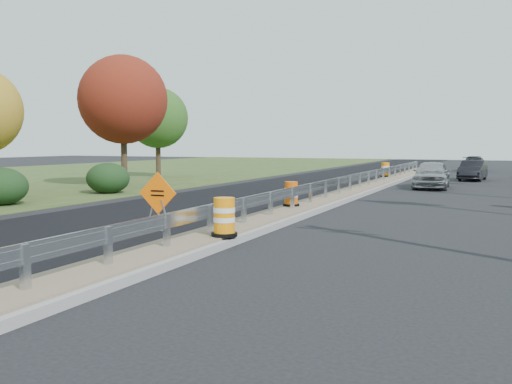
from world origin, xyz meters
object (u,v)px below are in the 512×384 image
at_px(caution_sign, 158,215).
at_px(car_dark_mid, 473,170).
at_px(car_dark_far, 475,163).
at_px(car_silver, 432,174).
at_px(barrel_median_far, 385,170).
at_px(barrel_median_mid, 291,194).
at_px(barrel_median_near, 224,218).

bearing_deg(caution_sign, car_dark_mid, 72.76).
bearing_deg(car_dark_far, car_silver, 89.28).
bearing_deg(barrel_median_far, barrel_median_mid, -89.06).
height_order(barrel_median_mid, car_dark_far, car_dark_far).
bearing_deg(car_silver, caution_sign, -108.56).
relative_size(barrel_median_near, car_silver, 0.21).
bearing_deg(barrel_median_mid, car_silver, 75.96).
xyz_separation_m(caution_sign, barrel_median_far, (1.75, 24.33, 0.26)).
xyz_separation_m(barrel_median_near, barrel_median_mid, (-0.79, 6.83, -0.03)).
xyz_separation_m(car_silver, car_dark_mid, (1.71, 7.84, -0.10)).
bearing_deg(car_dark_far, barrel_median_far, 75.50).
bearing_deg(barrel_median_mid, car_dark_far, 82.64).
height_order(barrel_median_far, car_silver, car_silver).
bearing_deg(caution_sign, barrel_median_mid, 66.79).
bearing_deg(car_dark_mid, caution_sign, -99.87).
distance_m(caution_sign, car_silver, 19.32).
xyz_separation_m(caution_sign, car_silver, (5.36, 18.56, 0.34)).
xyz_separation_m(caution_sign, car_dark_far, (6.54, 40.08, 0.23)).
xyz_separation_m(barrel_median_near, car_dark_mid, (4.22, 27.85, -0.02)).
xyz_separation_m(barrel_median_mid, barrel_median_far, (-0.31, 18.95, 0.04)).
distance_m(barrel_median_near, barrel_median_mid, 6.88).
relative_size(caution_sign, barrel_median_near, 1.77).
xyz_separation_m(caution_sign, car_dark_mid, (7.07, 26.39, 0.24)).
bearing_deg(caution_sign, car_dark_far, 78.48).
relative_size(barrel_median_mid, car_silver, 0.19).
distance_m(barrel_median_near, car_dark_far, 41.70).
xyz_separation_m(barrel_median_near, barrel_median_far, (-1.10, 25.79, 0.00)).
bearing_deg(car_silver, barrel_median_far, 119.55).
xyz_separation_m(caution_sign, barrel_median_near, (2.85, -1.46, 0.26)).
distance_m(car_silver, car_dark_mid, 8.02).
xyz_separation_m(barrel_median_mid, car_silver, (3.30, 13.18, 0.12)).
bearing_deg(car_dark_mid, barrel_median_far, -153.65).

